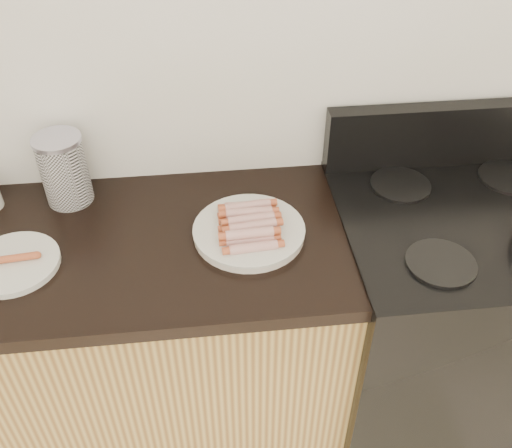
{
  "coord_description": "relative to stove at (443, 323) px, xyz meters",
  "views": [
    {
      "loc": [
        0.03,
        0.52,
        1.93
      ],
      "look_at": [
        0.15,
        1.62,
        0.99
      ],
      "focal_mm": 40.0,
      "sensor_mm": 36.0,
      "label": 1
    }
  ],
  "objects": [
    {
      "name": "side_plate",
      "position": [
        -1.26,
        -0.04,
        0.45
      ],
      "size": [
        0.3,
        0.3,
        0.02
      ],
      "primitive_type": "cylinder",
      "rotation": [
        0.0,
        0.0,
        -0.34
      ],
      "color": "white",
      "rests_on": "counter_slab"
    },
    {
      "name": "plain_sausages",
      "position": [
        -1.26,
        -0.04,
        0.47
      ],
      "size": [
        0.13,
        0.03,
        0.02
      ],
      "rotation": [
        0.0,
        0.0,
        0.1
      ],
      "color": "#CF7E44",
      "rests_on": "side_plate"
    },
    {
      "name": "burner_far_right",
      "position": [
        0.17,
        0.17,
        0.46
      ],
      "size": [
        0.18,
        0.18,
        0.01
      ],
      "primitive_type": "cylinder",
      "color": "black",
      "rests_on": "stove"
    },
    {
      "name": "burner_near_left",
      "position": [
        -0.17,
        -0.17,
        0.46
      ],
      "size": [
        0.18,
        0.18,
        0.01
      ],
      "primitive_type": "cylinder",
      "color": "black",
      "rests_on": "stove"
    },
    {
      "name": "canister",
      "position": [
        -1.15,
        0.23,
        0.55
      ],
      "size": [
        0.14,
        0.14,
        0.21
      ],
      "rotation": [
        0.0,
        0.0,
        0.01
      ],
      "color": "white",
      "rests_on": "counter_slab"
    },
    {
      "name": "stove_panel",
      "position": [
        0.0,
        0.28,
        0.55
      ],
      "size": [
        0.76,
        0.06,
        0.2
      ],
      "primitive_type": "cube",
      "color": "black",
      "rests_on": "stove"
    },
    {
      "name": "stove",
      "position": [
        0.0,
        0.0,
        0.0
      ],
      "size": [
        0.76,
        0.65,
        0.91
      ],
      "color": "black",
      "rests_on": "floor"
    },
    {
      "name": "hotdog_pile",
      "position": [
        -0.64,
        0.01,
        0.49
      ],
      "size": [
        0.13,
        0.2,
        0.05
      ],
      "rotation": [
        0.0,
        0.0,
        0.03
      ],
      "color": "#A34E3E",
      "rests_on": "main_plate"
    },
    {
      "name": "wall_back",
      "position": [
        -0.78,
        0.32,
        0.84
      ],
      "size": [
        4.0,
        0.04,
        2.6
      ],
      "primitive_type": "cube",
      "color": "silver",
      "rests_on": "ground"
    },
    {
      "name": "burner_far_left",
      "position": [
        -0.17,
        0.17,
        0.46
      ],
      "size": [
        0.18,
        0.18,
        0.01
      ],
      "primitive_type": "cylinder",
      "color": "black",
      "rests_on": "stove"
    },
    {
      "name": "main_plate",
      "position": [
        -0.64,
        0.01,
        0.45
      ],
      "size": [
        0.35,
        0.35,
        0.02
      ],
      "primitive_type": "cylinder",
      "rotation": [
        0.0,
        0.0,
        0.17
      ],
      "color": "white",
      "rests_on": "counter_slab"
    }
  ]
}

